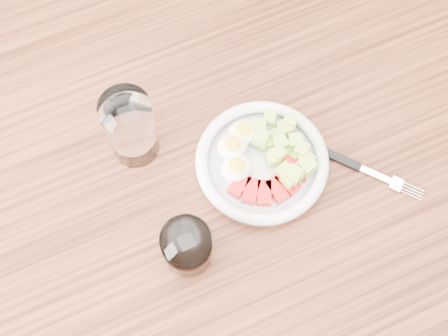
% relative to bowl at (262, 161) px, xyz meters
% --- Properties ---
extents(ground, '(4.00, 4.00, 0.00)m').
position_rel_bowl_xyz_m(ground, '(-0.05, -0.00, -0.79)').
color(ground, brown).
rests_on(ground, ground).
extents(dining_table, '(1.50, 0.90, 0.77)m').
position_rel_bowl_xyz_m(dining_table, '(-0.05, -0.00, -0.12)').
color(dining_table, brown).
rests_on(dining_table, ground).
extents(bowl, '(0.20, 0.20, 0.05)m').
position_rel_bowl_xyz_m(bowl, '(0.00, 0.00, 0.00)').
color(bowl, white).
rests_on(bowl, dining_table).
extents(fork, '(0.13, 0.15, 0.01)m').
position_rel_bowl_xyz_m(fork, '(0.12, -0.05, -0.01)').
color(fork, black).
rests_on(fork, dining_table).
extents(water_glass, '(0.07, 0.07, 0.13)m').
position_rel_bowl_xyz_m(water_glass, '(-0.16, 0.11, 0.05)').
color(water_glass, white).
rests_on(water_glass, dining_table).
extents(coffee_glass, '(0.07, 0.07, 0.08)m').
position_rel_bowl_xyz_m(coffee_glass, '(-0.15, -0.08, 0.02)').
color(coffee_glass, white).
rests_on(coffee_glass, dining_table).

